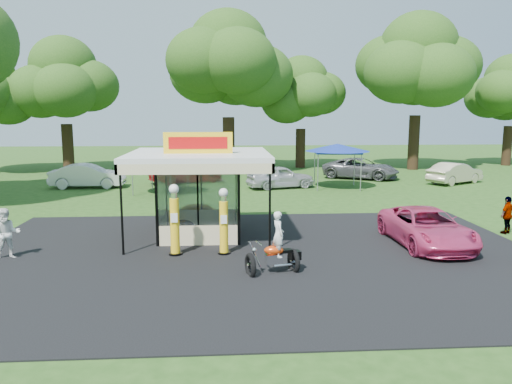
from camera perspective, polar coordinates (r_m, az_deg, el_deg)
ground at (r=15.40m, az=0.36°, el=-9.54°), size 120.00×120.00×0.00m
asphalt_apron at (r=17.30m, az=-0.12°, el=-7.36°), size 20.00×14.00×0.04m
gas_station_kiosk at (r=19.82m, az=-6.45°, el=-0.07°), size 5.40×5.40×4.18m
gas_pump_left at (r=17.37m, az=-9.28°, el=-3.38°), size 0.47×0.47×2.51m
gas_pump_right at (r=17.31m, az=-3.71°, el=-3.58°), size 0.44×0.44×2.36m
motorcycle at (r=15.41m, az=2.33°, el=-6.48°), size 1.78×1.19×2.02m
spare_tires at (r=19.68m, az=-8.17°, el=-4.30°), size 0.94×0.56×0.81m
kiosk_car at (r=22.23m, az=-6.13°, el=-2.48°), size 2.82×1.13×0.96m
pink_sedan at (r=19.61m, az=18.91°, el=-3.85°), size 2.43×5.05×1.39m
spectator_west at (r=18.80m, az=-26.60°, el=-4.30°), size 1.03×0.92×1.76m
spectator_east_b at (r=22.78m, az=26.80°, el=-2.37°), size 0.98×0.79×1.56m
bg_car_a at (r=34.58m, az=-18.67°, el=1.76°), size 4.83×1.81×1.57m
bg_car_b at (r=35.47m, az=-7.98°, el=2.28°), size 5.61×4.10×1.51m
bg_car_c at (r=32.65m, az=2.80°, el=1.76°), size 4.70×2.89×1.50m
bg_car_d at (r=38.10m, az=11.90°, el=2.66°), size 6.08×4.93×1.54m
bg_car_e at (r=37.35m, az=21.78°, el=2.02°), size 4.62×3.56×1.46m
tent_west at (r=30.76m, az=-10.90°, el=4.30°), size 3.84×3.84×2.68m
tent_east at (r=32.90m, az=9.28°, el=4.99°), size 4.15×4.15×2.90m
oak_far_b at (r=45.17m, az=-21.06°, el=11.10°), size 9.14×9.14×10.90m
oak_far_c at (r=41.54m, az=-3.21°, el=13.50°), size 10.84×10.84×12.78m
oak_far_d at (r=44.95m, az=5.18°, el=10.60°), size 8.06×8.06×9.59m
oak_far_e at (r=45.37m, az=17.94°, el=12.91°), size 10.87×10.87×12.95m
oak_far_f at (r=52.07m, az=27.12°, el=9.74°), size 8.26×8.26×9.95m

